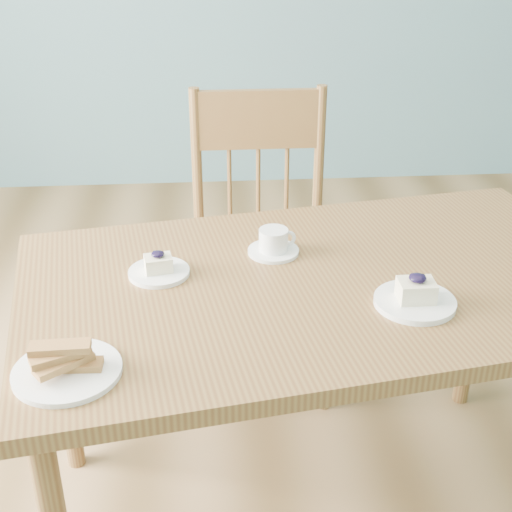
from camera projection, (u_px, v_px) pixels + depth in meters
room at (377, 14)px, 1.44m from camera, size 5.01×5.01×2.71m
dining_table at (321, 305)px, 1.72m from camera, size 1.53×1.03×0.76m
dining_chair at (262, 244)px, 2.38m from camera, size 0.46×0.44×1.00m
cheesecake_plate_near at (415, 297)px, 1.56m from camera, size 0.18×0.18×0.08m
cheesecake_plate_far at (159, 268)px, 1.69m from camera, size 0.15×0.15×0.06m
coffee_cup at (274, 243)px, 1.78m from camera, size 0.13×0.13×0.06m
biscotti_plate at (66, 365)px, 1.34m from camera, size 0.21×0.21×0.07m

